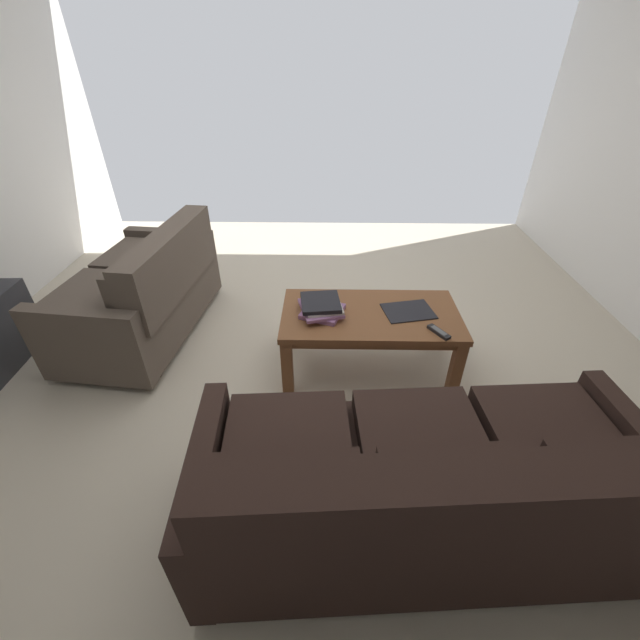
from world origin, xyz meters
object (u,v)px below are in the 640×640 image
Objects in this scene: coffee_table at (370,322)px; book_stack at (322,307)px; tv_remote at (439,332)px; sofa_main at (426,490)px; loveseat_near at (145,291)px; loose_magazine at (408,311)px.

book_stack reaches higher than coffee_table.
tv_remote reaches higher than coffee_table.
sofa_main is 1.69× the size of coffee_table.
book_stack is at bearing 162.90° from loveseat_near.
sofa_main is 6.22× the size of loose_magazine.
sofa_main is 1.21m from coffee_table.
loose_magazine is at bearing -175.68° from coffee_table.
loveseat_near is at bearing 66.80° from loose_magazine.
loose_magazine is (-0.57, -0.03, -0.04)m from book_stack.
loveseat_near is 9.18× the size of tv_remote.
loveseat_near is 2.15m from tv_remote.
sofa_main is 1.02m from tv_remote.
coffee_table is at bearing -178.27° from book_stack.
coffee_table is 0.46m from tv_remote.
tv_remote is 0.28m from loose_magazine.
sofa_main reaches higher than coffee_table.
loose_magazine is at bearing -177.14° from book_stack.
book_stack is 0.57m from loose_magazine.
loveseat_near is at bearing -13.63° from coffee_table.
tv_remote is (-0.71, 0.21, -0.04)m from book_stack.
book_stack is (-1.35, 0.41, 0.14)m from loveseat_near.
sofa_main is 12.41× the size of tv_remote.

